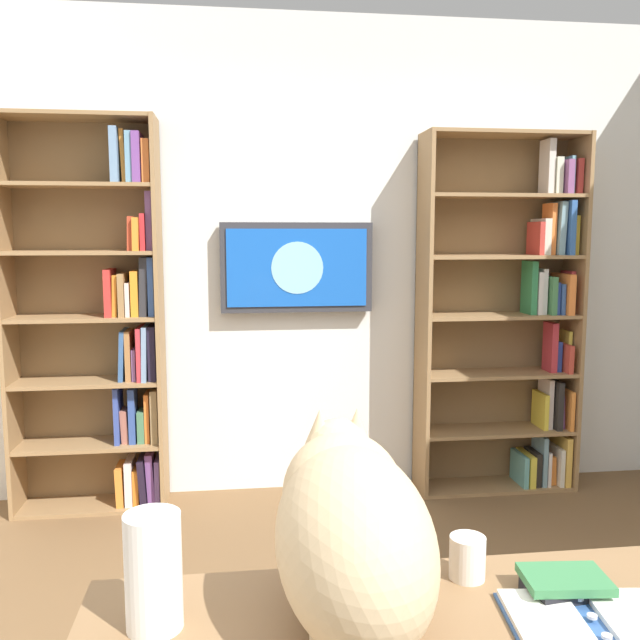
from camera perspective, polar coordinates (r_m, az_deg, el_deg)
name	(u,v)px	position (r m, az deg, el deg)	size (l,w,h in m)	color
wall_back	(297,259)	(3.85, -2.00, 5.26)	(4.52, 0.06, 2.70)	silver
bookshelf_left	(516,319)	(4.03, 16.39, 0.07)	(0.92, 0.28, 2.05)	#937047
bookshelf_right	(106,323)	(3.75, -17.83, -0.26)	(0.80, 0.28, 2.10)	#937047
wall_mounted_tv	(297,268)	(3.76, -2.00, 4.50)	(0.85, 0.07, 0.50)	#333338
cat	(350,525)	(1.38, 2.56, -17.10)	(0.30, 0.71, 0.39)	#D1B284
open_binder	(592,621)	(1.53, 22.21, -22.69)	(0.35, 0.26, 0.02)	#335999
paper_towel_roll	(153,571)	(1.41, -14.04, -20.11)	(0.11, 0.11, 0.23)	white
coffee_mug	(467,557)	(1.61, 12.47, -19.20)	(0.08, 0.08, 0.10)	white
desk_book_stack	(563,585)	(1.60, 20.07, -20.47)	(0.19, 0.14, 0.05)	black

